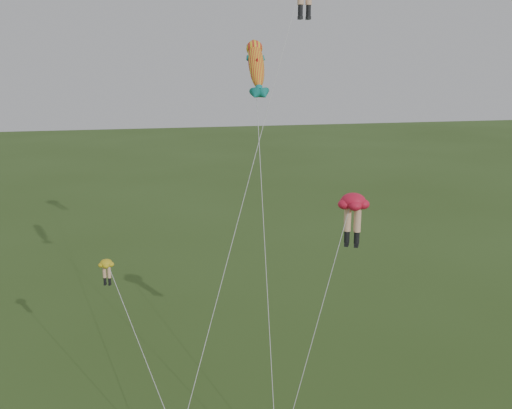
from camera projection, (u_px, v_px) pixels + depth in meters
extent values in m
cylinder|color=black|center=(300.00, 10.00, 33.96)|extent=(0.30, 0.30, 0.65)
cube|color=black|center=(300.00, 18.00, 34.06)|extent=(0.25, 0.40, 0.19)
cylinder|color=black|center=(308.00, 11.00, 34.11)|extent=(0.30, 0.30, 0.65)
cube|color=black|center=(308.00, 18.00, 34.21)|extent=(0.25, 0.40, 0.19)
cylinder|color=silver|center=(246.00, 191.00, 29.10)|extent=(9.96, 12.97, 23.69)
ellipsoid|color=red|center=(353.00, 201.00, 27.71)|extent=(2.16, 2.16, 0.79)
cylinder|color=#F4B790|center=(348.00, 219.00, 28.00)|extent=(0.35, 0.35, 1.21)
cylinder|color=black|center=(347.00, 237.00, 28.22)|extent=(0.27, 0.27, 0.60)
cube|color=black|center=(347.00, 244.00, 28.31)|extent=(0.35, 0.40, 0.18)
cylinder|color=#F4B790|center=(357.00, 220.00, 27.87)|extent=(0.35, 0.35, 1.21)
cylinder|color=black|center=(357.00, 238.00, 28.09)|extent=(0.27, 0.27, 0.60)
cube|color=black|center=(356.00, 245.00, 28.18)|extent=(0.35, 0.40, 0.18)
cylinder|color=silver|center=(317.00, 326.00, 27.15)|extent=(4.50, 3.07, 12.08)
ellipsoid|color=gold|center=(106.00, 263.00, 29.46)|extent=(1.05, 1.05, 0.41)
cylinder|color=#F4B790|center=(104.00, 272.00, 29.59)|extent=(0.18, 0.18, 0.63)
cylinder|color=black|center=(105.00, 280.00, 29.70)|extent=(0.14, 0.14, 0.32)
cube|color=black|center=(105.00, 284.00, 29.75)|extent=(0.16, 0.21, 0.09)
cylinder|color=#F4B790|center=(109.00, 272.00, 29.56)|extent=(0.18, 0.18, 0.63)
cylinder|color=black|center=(110.00, 281.00, 29.68)|extent=(0.14, 0.14, 0.32)
cube|color=black|center=(110.00, 284.00, 29.72)|extent=(0.16, 0.21, 0.09)
cylinder|color=silver|center=(149.00, 369.00, 26.86)|extent=(3.71, 8.33, 8.37)
ellipsoid|color=yellow|center=(256.00, 63.00, 29.09)|extent=(1.18, 2.98, 3.00)
sphere|color=yellow|center=(256.00, 63.00, 29.09)|extent=(1.02, 1.36, 1.27)
cone|color=#148683|center=(256.00, 63.00, 29.09)|extent=(0.82, 1.27, 1.20)
cone|color=#148683|center=(256.00, 63.00, 29.09)|extent=(0.82, 1.27, 1.20)
cone|color=#148683|center=(256.00, 63.00, 29.09)|extent=(0.46, 0.71, 0.67)
cone|color=#148683|center=(256.00, 63.00, 29.09)|extent=(0.46, 0.71, 0.67)
cone|color=red|center=(256.00, 63.00, 29.09)|extent=(0.50, 0.71, 0.66)
cylinder|color=silver|center=(266.00, 258.00, 27.30)|extent=(0.88, 8.18, 18.20)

